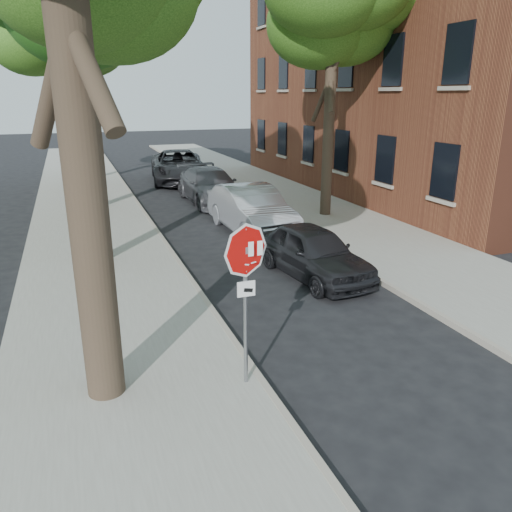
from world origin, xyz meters
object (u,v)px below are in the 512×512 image
Objects in this scene: apartment_building at (446,22)px; tree_far at (60,34)px; stop_sign at (246,274)px; car_d at (179,166)px; car_c at (210,186)px; car_a at (313,252)px; tree_right at (332,10)px; car_b at (251,210)px.

apartment_building is 18.18m from tree_far.
car_d is at bearing 80.95° from stop_sign.
car_a is at bearing -91.29° from car_c.
car_c is (-11.40, 0.10, -6.92)m from apartment_building.
tree_right is at bearing 56.62° from stop_sign.
apartment_building is at bearing 21.98° from car_b.
car_c is at bearing 76.85° from stop_sign.
car_a is (5.32, -16.86, -6.55)m from tree_far.
apartment_building is at bearing -23.04° from tree_far.
tree_right reaches higher than car_a.
stop_sign is at bearing -84.54° from tree_far.
apartment_building reaches higher than tree_far.
car_a is at bearing -119.98° from tree_right.
tree_far reaches higher than car_a.
car_b is at bearing -159.99° from tree_right.
apartment_building is 2.17× the size of tree_far.
car_b is (-3.38, -1.23, -6.43)m from tree_right.
car_a is at bearing -92.20° from car_b.
car_b is 11.02m from car_d.
apartment_building is at bearing 25.87° from tree_right.
car_a is 0.82× the size of car_b.
car_c is at bearing -52.80° from tree_far.
car_c is at bearing 83.20° from car_a.
car_c is at bearing 87.80° from car_b.
stop_sign reaches higher than car_b.
apartment_building reaches higher than car_c.
car_c reaches higher than car_a.
car_d is at bearing 152.91° from apartment_building.
car_b is at bearing -66.49° from tree_far.
stop_sign is 0.52× the size of car_c.
car_b is at bearing -91.29° from car_c.
stop_sign is 14.56m from car_c.
tree_far is 2.40× the size of car_a.
car_b is 5.22m from car_c.
tree_right is 1.56× the size of car_d.
tree_right is 7.37m from car_b.
apartment_building is 7.74× the size of stop_sign.
car_a is at bearing -139.47° from apartment_building.
tree_far reaches higher than car_d.
tree_far is at bearing 174.31° from car_d.
tree_far is 1.00× the size of tree_right.
tree_right reaches higher than car_b.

